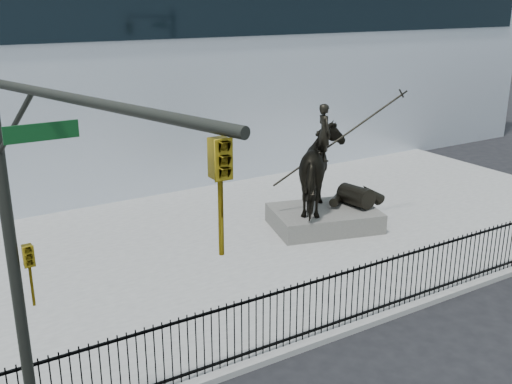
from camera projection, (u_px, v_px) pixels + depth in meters
ground at (369, 360)px, 13.29m from camera, size 120.00×120.00×0.00m
plaza at (219, 250)px, 18.94m from camera, size 30.00×12.00×0.15m
building at (87, 69)px, 28.10m from camera, size 44.00×14.00×9.00m
picket_fence at (335, 300)px, 14.03m from camera, size 22.10×0.10×1.50m
statue_plinth at (324, 218)px, 20.49m from camera, size 4.02×3.25×0.66m
equestrian_statue at (328, 170)px, 19.98m from camera, size 4.35×3.30×3.80m
traffic_signal_left at (44, 276)px, 8.18m from camera, size 1.52×4.84×7.00m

